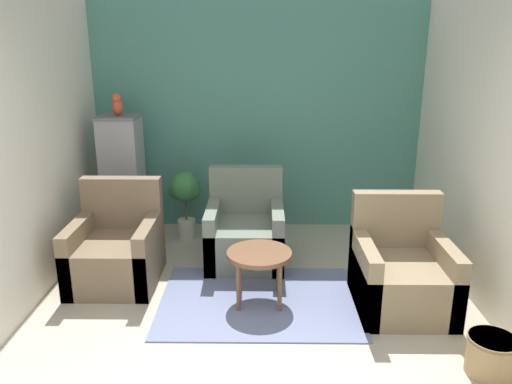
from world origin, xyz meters
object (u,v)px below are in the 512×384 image
at_px(armchair_left, 117,251).
at_px(armchair_middle, 245,234).
at_px(potted_plant, 185,194).
at_px(birdcage, 124,182).
at_px(wicker_basket, 491,354).
at_px(parrot, 118,105).
at_px(coffee_table, 259,258).
at_px(armchair_right, 401,274).

bearing_deg(armchair_left, armchair_middle, 21.21).
height_order(armchair_left, armchair_middle, same).
bearing_deg(armchair_left, potted_plant, 64.73).
relative_size(armchair_middle, birdcage, 0.65).
distance_m(armchair_left, birdcage, 1.13).
relative_size(armchair_middle, potted_plant, 1.17).
relative_size(armchair_middle, wicker_basket, 2.74).
relative_size(birdcage, wicker_basket, 4.20).
xyz_separation_m(armchair_left, parrot, (-0.18, 1.05, 1.27)).
bearing_deg(armchair_left, parrot, 99.70).
height_order(coffee_table, armchair_left, armchair_left).
xyz_separation_m(coffee_table, armchair_left, (-1.38, 0.41, -0.13)).
height_order(armchair_right, potted_plant, armchair_right).
height_order(parrot, potted_plant, parrot).
distance_m(birdcage, wicker_basket, 4.05).
bearing_deg(birdcage, potted_plant, 3.22).
height_order(armchair_left, potted_plant, armchair_left).
bearing_deg(coffee_table, wicker_basket, -31.41).
bearing_deg(armchair_right, wicker_basket, -67.65).
height_order(potted_plant, wicker_basket, potted_plant).
xyz_separation_m(armchair_left, armchair_middle, (1.23, 0.48, 0.00)).
height_order(coffee_table, birdcage, birdcage).
height_order(armchair_middle, potted_plant, armchair_middle).
height_order(armchair_right, armchair_middle, same).
bearing_deg(potted_plant, parrot, -176.96).
relative_size(coffee_table, potted_plant, 0.71).
relative_size(coffee_table, wicker_basket, 1.65).
relative_size(coffee_table, birdcage, 0.39).
height_order(birdcage, wicker_basket, birdcage).
relative_size(armchair_right, armchair_middle, 1.00).
bearing_deg(parrot, armchair_middle, -22.06).
height_order(armchair_left, wicker_basket, armchair_left).
distance_m(parrot, potted_plant, 1.24).
distance_m(armchair_middle, birdcage, 1.57).
bearing_deg(wicker_basket, armchair_left, 155.02).
bearing_deg(potted_plant, birdcage, -176.78).
relative_size(armchair_left, birdcage, 0.65).
xyz_separation_m(armchair_left, armchair_right, (2.62, -0.46, 0.00)).
bearing_deg(armchair_right, parrot, 151.74).
xyz_separation_m(armchair_right, parrot, (-2.80, 1.50, 1.27)).
bearing_deg(parrot, armchair_left, -80.30).
distance_m(armchair_right, birdcage, 3.20).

